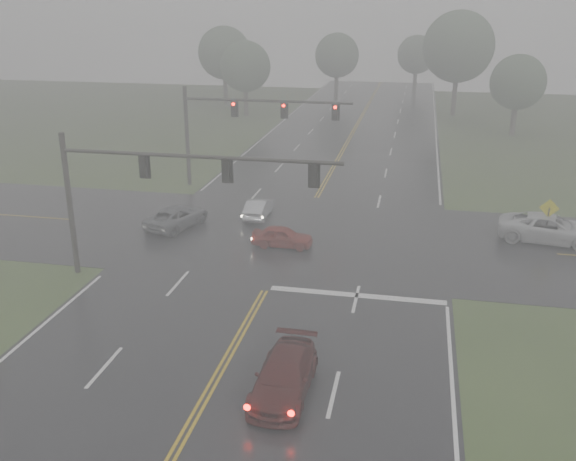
% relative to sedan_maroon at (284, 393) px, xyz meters
% --- Properties ---
extents(main_road, '(18.00, 160.00, 0.02)m').
position_rel_sedan_maroon_xyz_m(main_road, '(-2.72, 14.25, 0.00)').
color(main_road, black).
rests_on(main_road, ground).
extents(cross_street, '(120.00, 14.00, 0.02)m').
position_rel_sedan_maroon_xyz_m(cross_street, '(-2.72, 16.25, 0.00)').
color(cross_street, black).
rests_on(cross_street, ground).
extents(stop_bar, '(8.50, 0.50, 0.01)m').
position_rel_sedan_maroon_xyz_m(stop_bar, '(1.78, 8.65, 0.00)').
color(stop_bar, silver).
rests_on(stop_bar, ground).
extents(sedan_maroon, '(2.01, 4.78, 1.38)m').
position_rel_sedan_maroon_xyz_m(sedan_maroon, '(0.00, 0.00, 0.00)').
color(sedan_maroon, '#3E0C0B').
rests_on(sedan_maroon, ground).
extents(sedan_red, '(3.53, 1.44, 1.20)m').
position_rel_sedan_maroon_xyz_m(sedan_red, '(-3.12, 14.34, 0.00)').
color(sedan_red, maroon).
rests_on(sedan_red, ground).
extents(sedan_silver, '(1.33, 3.73, 1.22)m').
position_rel_sedan_maroon_xyz_m(sedan_silver, '(-5.76, 19.21, 0.00)').
color(sedan_silver, '#B9BBC2').
rests_on(sedan_silver, ground).
extents(car_grey, '(3.41, 5.14, 1.31)m').
position_rel_sedan_maroon_xyz_m(car_grey, '(-10.30, 16.33, 0.00)').
color(car_grey, '#55585D').
rests_on(car_grey, ground).
extents(pickup_white, '(6.13, 3.51, 1.61)m').
position_rel_sedan_maroon_xyz_m(pickup_white, '(12.14, 18.28, 0.00)').
color(pickup_white, silver).
rests_on(pickup_white, ground).
extents(signal_gantry_near, '(14.03, 0.32, 7.40)m').
position_rel_sedan_maroon_xyz_m(signal_gantry_near, '(-8.56, 8.61, 5.22)').
color(signal_gantry_near, black).
rests_on(signal_gantry_near, ground).
extents(signal_gantry_far, '(12.61, 0.38, 7.49)m').
position_rel_sedan_maroon_xyz_m(signal_gantry_far, '(-9.07, 25.86, 5.24)').
color(signal_gantry_far, black).
rests_on(signal_gantry_far, ground).
extents(sign_diamond_east, '(1.11, 0.19, 2.68)m').
position_rel_sedan_maroon_xyz_m(sign_diamond_east, '(11.91, 18.09, 1.81)').
color(sign_diamond_east, black).
rests_on(sign_diamond_east, ground).
extents(tree_nw_a, '(6.08, 6.08, 8.93)m').
position_rel_sedan_maroon_xyz_m(tree_nw_a, '(-16.74, 56.97, 5.87)').
color(tree_nw_a, '#352C22').
rests_on(tree_nw_a, ground).
extents(tree_ne_a, '(8.45, 8.45, 12.41)m').
position_rel_sedan_maroon_xyz_m(tree_ne_a, '(8.21, 62.09, 8.17)').
color(tree_ne_a, '#352C22').
rests_on(tree_ne_a, ground).
extents(tree_n_mid, '(6.23, 6.23, 9.14)m').
position_rel_sedan_maroon_xyz_m(tree_n_mid, '(-7.79, 73.46, 6.01)').
color(tree_n_mid, '#352C22').
rests_on(tree_n_mid, ground).
extents(tree_e_near, '(5.66, 5.66, 8.31)m').
position_rel_sedan_maroon_xyz_m(tree_e_near, '(13.88, 50.89, 5.46)').
color(tree_e_near, '#352C22').
rests_on(tree_e_near, ground).
extents(tree_nw_b, '(6.99, 6.99, 10.27)m').
position_rel_sedan_maroon_xyz_m(tree_nw_b, '(-21.88, 65.34, 6.76)').
color(tree_nw_b, '#352C22').
rests_on(tree_nw_b, ground).
extents(tree_n_far, '(5.79, 5.79, 8.50)m').
position_rel_sedan_maroon_xyz_m(tree_n_far, '(3.16, 82.52, 5.58)').
color(tree_n_far, '#352C22').
rests_on(tree_n_far, ground).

